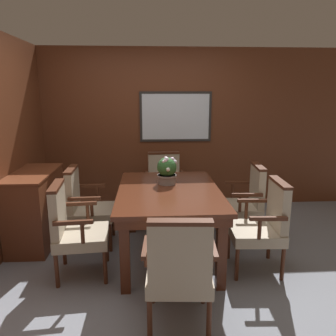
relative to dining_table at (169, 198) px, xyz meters
The scene contains 11 objects.
ground_plane 0.71m from the dining_table, 132.67° to the right, with size 14.00×14.00×0.00m, color gray.
wall_back 1.81m from the dining_table, 95.00° to the left, with size 7.20×0.08×2.45m.
dining_table is the anchor object (origin of this frame).
chair_right_near 1.01m from the dining_table, 20.26° to the right, with size 0.53×0.57×0.95m.
chair_right_far 1.04m from the dining_table, 20.96° to the left, with size 0.55×0.58×0.95m.
chair_left_far 1.04m from the dining_table, 160.40° to the left, with size 0.52×0.56×0.95m.
chair_head_far 1.19m from the dining_table, 89.04° to the left, with size 0.58×0.55×0.95m.
chair_left_near 1.03m from the dining_table, 160.84° to the right, with size 0.55×0.58×0.95m.
chair_head_near 1.17m from the dining_table, 89.85° to the right, with size 0.57×0.54×0.95m.
potted_plant 0.34m from the dining_table, 91.65° to the left, with size 0.23×0.24×0.32m.
sideboard_cabinet 1.65m from the dining_table, 164.50° to the left, with size 0.47×1.01×0.88m.
Camera 1 is at (-0.07, -3.21, 1.80)m, focal length 35.00 mm.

